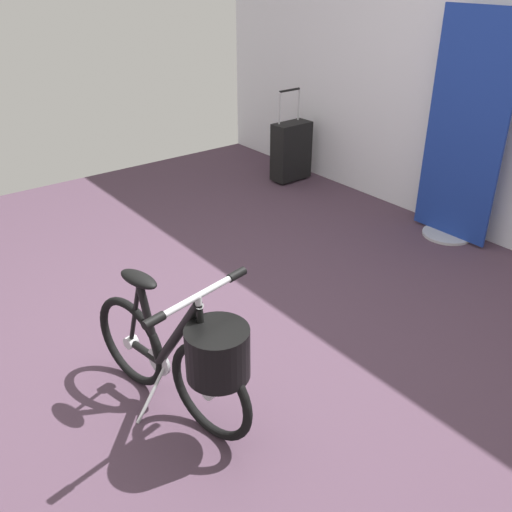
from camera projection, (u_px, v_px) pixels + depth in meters
ground_plane at (221, 353)px, 2.95m from camera, size 6.03×6.03×0.00m
floor_banner_stand at (463, 143)px, 3.88m from camera, size 0.60×0.36×1.59m
folding_bike_foreground at (186, 355)px, 2.37m from camera, size 0.98×0.53×0.71m
rolling_suitcase at (291, 151)px, 5.14m from camera, size 0.19×0.36×0.83m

